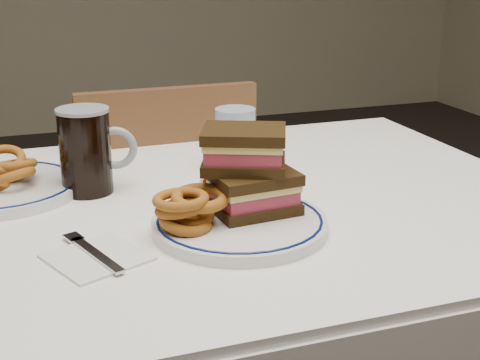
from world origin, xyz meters
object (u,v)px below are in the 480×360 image
object	(u,v)px
beer_mug	(87,150)
main_plate	(240,224)
chair_far	(162,237)
reuben_sandwich	(249,170)
far_plate	(2,188)

from	to	relation	value
beer_mug	main_plate	bearing A→B (deg)	-52.09
chair_far	reuben_sandwich	bearing A→B (deg)	-88.68
main_plate	far_plate	bearing A→B (deg)	139.52
reuben_sandwich	far_plate	world-z (taller)	reuben_sandwich
main_plate	reuben_sandwich	world-z (taller)	reuben_sandwich
chair_far	reuben_sandwich	distance (m)	0.70
beer_mug	reuben_sandwich	bearing A→B (deg)	-44.39
beer_mug	far_plate	xyz separation A→B (m)	(-0.15, 0.04, -0.07)
main_plate	beer_mug	size ratio (longest dim) A/B	1.78
chair_far	far_plate	world-z (taller)	chair_far
main_plate	reuben_sandwich	size ratio (longest dim) A/B	1.72
chair_far	main_plate	bearing A→B (deg)	-91.16
chair_far	beer_mug	size ratio (longest dim) A/B	5.81
far_plate	reuben_sandwich	bearing A→B (deg)	-35.06
reuben_sandwich	far_plate	bearing A→B (deg)	144.94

